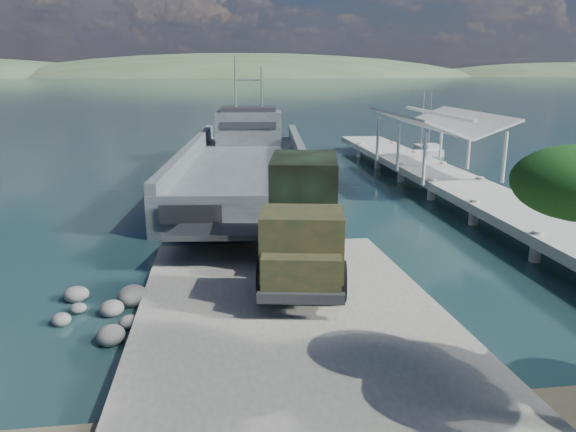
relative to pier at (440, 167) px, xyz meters
The scene contains 10 objects.
ground 22.89m from the pier, 124.71° to the right, with size 1400.00×1400.00×0.00m, color #1B4341.
boat_ramp 23.70m from the pier, 123.33° to the right, with size 10.00×18.00×0.50m, color gray.
shoreline_rocks 26.55m from the pier, 136.42° to the right, with size 3.20×5.60×0.90m, color #61615F, non-canonical shape.
distant_headlands 542.50m from the pier, 86.09° to the left, with size 1000.00×240.00×48.00m, color #3F5434, non-canonical shape.
pier is the anchor object (origin of this frame).
landing_craft 13.79m from the pier, 161.69° to the left, with size 11.33×34.27×10.01m.
military_truck 19.68m from the pier, 127.54° to the right, with size 4.26×9.36×4.19m.
soldier 23.08m from the pier, 126.16° to the right, with size 0.69×0.46×1.90m, color black.
sailboat_near 12.19m from the pier, 75.28° to the left, with size 3.13×5.50×6.43m.
sailboat_far 17.66m from the pier, 70.92° to the left, with size 1.65×5.04×6.07m.
Camera 1 is at (-2.33, -17.54, 8.16)m, focal length 35.00 mm.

